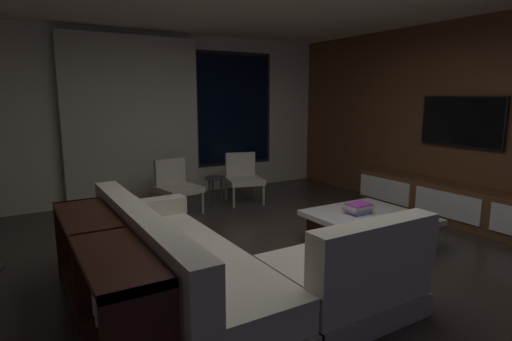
# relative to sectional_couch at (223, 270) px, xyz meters

# --- Properties ---
(floor) EXTENTS (9.20, 9.20, 0.00)m
(floor) POSITION_rel_sectional_couch_xyz_m (0.86, 0.22, -0.29)
(floor) COLOR #332B26
(back_wall_with_window) EXTENTS (6.60, 0.30, 2.70)m
(back_wall_with_window) POSITION_rel_sectional_couch_xyz_m (0.80, 3.84, 1.05)
(back_wall_with_window) COLOR beige
(back_wall_with_window) RESTS_ON floor
(media_wall) EXTENTS (0.12, 7.80, 2.70)m
(media_wall) POSITION_rel_sectional_couch_xyz_m (3.92, 0.22, 1.06)
(media_wall) COLOR brown
(media_wall) RESTS_ON floor
(sectional_couch) EXTENTS (1.98, 2.50, 0.82)m
(sectional_couch) POSITION_rel_sectional_couch_xyz_m (0.00, 0.00, 0.00)
(sectional_couch) COLOR #B1A997
(sectional_couch) RESTS_ON floor
(coffee_table) EXTENTS (1.16, 1.16, 0.36)m
(coffee_table) POSITION_rel_sectional_couch_xyz_m (2.02, 0.34, -0.10)
(coffee_table) COLOR black
(coffee_table) RESTS_ON floor
(book_stack_on_coffee_table) EXTENTS (0.29, 0.22, 0.12)m
(book_stack_on_coffee_table) POSITION_rel_sectional_couch_xyz_m (1.94, 0.44, 0.13)
(book_stack_on_coffee_table) COLOR #5F8FC8
(book_stack_on_coffee_table) RESTS_ON coffee_table
(accent_chair_near_window) EXTENTS (0.66, 0.67, 0.78)m
(accent_chair_near_window) POSITION_rel_sectional_couch_xyz_m (1.78, 2.82, 0.14)
(accent_chair_near_window) COLOR #B2ADA0
(accent_chair_near_window) RESTS_ON floor
(accent_chair_by_curtain) EXTENTS (0.63, 0.65, 0.78)m
(accent_chair_by_curtain) POSITION_rel_sectional_couch_xyz_m (0.63, 2.79, 0.14)
(accent_chair_by_curtain) COLOR #B2ADA0
(accent_chair_by_curtain) RESTS_ON floor
(side_stool) EXTENTS (0.32, 0.32, 0.46)m
(side_stool) POSITION_rel_sectional_couch_xyz_m (1.26, 2.79, 0.08)
(side_stool) COLOR #333338
(side_stool) RESTS_ON floor
(media_console) EXTENTS (0.46, 3.10, 0.52)m
(media_console) POSITION_rel_sectional_couch_xyz_m (3.63, 0.28, -0.04)
(media_console) COLOR brown
(media_console) RESTS_ON floor
(mounted_tv) EXTENTS (0.05, 1.17, 0.68)m
(mounted_tv) POSITION_rel_sectional_couch_xyz_m (3.82, 0.47, 1.06)
(mounted_tv) COLOR black
(console_table_behind_couch) EXTENTS (0.40, 2.10, 0.74)m
(console_table_behind_couch) POSITION_rel_sectional_couch_xyz_m (-0.91, 0.13, 0.12)
(console_table_behind_couch) COLOR black
(console_table_behind_couch) RESTS_ON floor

